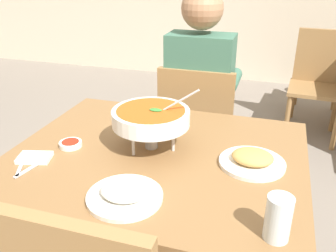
% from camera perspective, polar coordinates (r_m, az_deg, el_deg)
% --- Properties ---
extents(dining_table_main, '(1.12, 0.93, 0.75)m').
position_cam_1_polar(dining_table_main, '(1.46, -1.77, -8.22)').
color(dining_table_main, brown).
rests_on(dining_table_main, ground_plane).
extents(chair_diner_main, '(0.44, 0.44, 0.90)m').
position_cam_1_polar(chair_diner_main, '(2.15, 4.76, -0.52)').
color(chair_diner_main, olive).
rests_on(chair_diner_main, ground_plane).
extents(diner_main, '(0.40, 0.45, 1.31)m').
position_cam_1_polar(diner_main, '(2.09, 5.18, 5.70)').
color(diner_main, '#2D2D38').
rests_on(diner_main, ground_plane).
extents(curry_bowl, '(0.33, 0.30, 0.26)m').
position_cam_1_polar(curry_bowl, '(1.39, -2.72, 1.32)').
color(curry_bowl, silver).
rests_on(curry_bowl, dining_table_main).
extents(rice_plate, '(0.24, 0.24, 0.06)m').
position_cam_1_polar(rice_plate, '(1.15, -6.87, -10.51)').
color(rice_plate, white).
rests_on(rice_plate, dining_table_main).
extents(appetizer_plate, '(0.24, 0.24, 0.06)m').
position_cam_1_polar(appetizer_plate, '(1.35, 13.16, -5.23)').
color(appetizer_plate, white).
rests_on(appetizer_plate, dining_table_main).
extents(sauce_dish, '(0.09, 0.09, 0.02)m').
position_cam_1_polar(sauce_dish, '(1.49, -15.13, -2.74)').
color(sauce_dish, white).
rests_on(sauce_dish, dining_table_main).
extents(napkin_folded, '(0.14, 0.11, 0.02)m').
position_cam_1_polar(napkin_folded, '(1.44, -20.32, -4.70)').
color(napkin_folded, white).
rests_on(napkin_folded, dining_table_main).
extents(fork_utensil, '(0.09, 0.16, 0.01)m').
position_cam_1_polar(fork_utensil, '(1.42, -22.11, -5.62)').
color(fork_utensil, silver).
rests_on(fork_utensil, dining_table_main).
extents(spoon_utensil, '(0.04, 0.17, 0.01)m').
position_cam_1_polar(spoon_utensil, '(1.39, -20.49, -6.00)').
color(spoon_utensil, silver).
rests_on(spoon_utensil, dining_table_main).
extents(drink_glass, '(0.07, 0.07, 0.13)m').
position_cam_1_polar(drink_glass, '(1.02, 16.96, -14.04)').
color(drink_glass, silver).
rests_on(drink_glass, dining_table_main).
extents(chair_bg_right, '(0.48, 0.48, 0.90)m').
position_cam_1_polar(chair_bg_right, '(3.82, 24.37, 8.73)').
color(chair_bg_right, olive).
rests_on(chair_bg_right, ground_plane).
extents(chair_bg_corner, '(0.47, 0.47, 0.90)m').
position_cam_1_polar(chair_bg_corner, '(3.35, 22.56, 7.03)').
color(chair_bg_corner, olive).
rests_on(chair_bg_corner, ground_plane).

